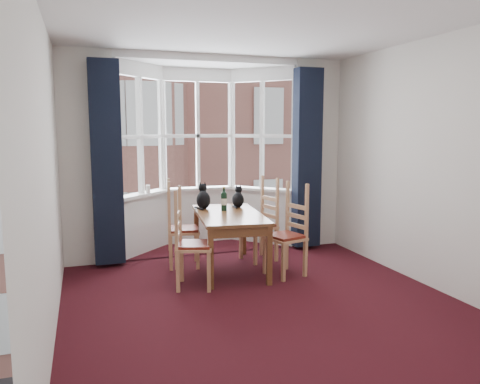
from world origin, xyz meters
name	(u,v)px	position (x,y,z in m)	size (l,w,h in m)	color
floor	(270,310)	(0.00, 0.00, 0.00)	(4.50, 4.50, 0.00)	black
ceiling	(273,18)	(0.00, 0.00, 2.80)	(4.50, 4.50, 0.00)	white
wall_left	(46,177)	(-2.00, 0.00, 1.40)	(4.50, 4.50, 0.00)	silver
wall_right	(441,165)	(2.00, 0.00, 1.40)	(4.50, 4.50, 0.00)	silver
wall_near	(442,209)	(0.00, -2.25, 1.40)	(4.00, 4.00, 0.00)	silver
wall_back_pier_left	(87,159)	(-1.65, 2.25, 1.40)	(0.70, 0.12, 2.80)	silver
wall_back_pier_right	(315,154)	(1.65, 2.25, 1.40)	(0.70, 0.12, 2.80)	silver
bay_window	(202,155)	(0.00, 2.75, 1.40)	(2.76, 0.94, 2.80)	white
curtain_left	(107,163)	(-1.42, 2.07, 1.35)	(0.38, 0.22, 2.60)	black
curtain_right	(307,159)	(1.42, 2.07, 1.35)	(0.38, 0.22, 2.60)	black
dining_table	(229,220)	(0.02, 1.41, 0.65)	(0.94, 1.54, 0.73)	brown
chair_left_near	(186,246)	(-0.64, 0.95, 0.47)	(0.51, 0.52, 0.92)	tan
chair_left_far	(176,231)	(-0.59, 1.78, 0.47)	(0.46, 0.48, 0.92)	tan
chair_right_near	(291,237)	(0.68, 1.00, 0.47)	(0.50, 0.51, 0.92)	tan
chair_right_far	(264,225)	(0.61, 1.72, 0.47)	(0.48, 0.50, 0.92)	tan
cat_left	(203,198)	(-0.21, 1.87, 0.87)	(0.22, 0.28, 0.36)	black
cat_right	(238,199)	(0.27, 1.83, 0.85)	(0.23, 0.26, 0.30)	black
wine_bottle	(224,200)	(0.01, 1.63, 0.87)	(0.08, 0.08, 0.31)	black
candle_tall	(148,189)	(-0.84, 2.60, 0.93)	(0.06, 0.06, 0.12)	white
street	(110,230)	(0.00, 32.25, -6.00)	(80.00, 80.00, 0.00)	#333335
tenement_building	(129,133)	(0.00, 14.01, 1.60)	(18.40, 7.80, 15.20)	#A36254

